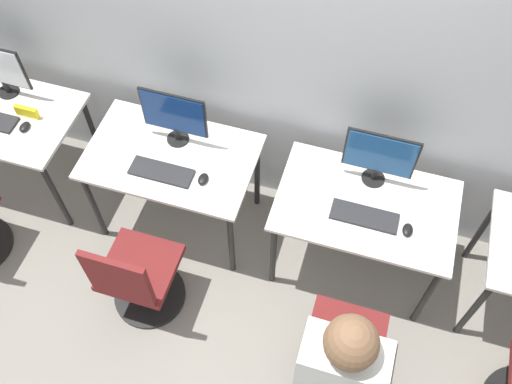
{
  "coord_description": "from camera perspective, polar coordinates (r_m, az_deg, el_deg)",
  "views": [
    {
      "loc": [
        0.53,
        -1.6,
        3.62
      ],
      "look_at": [
        0.0,
        0.14,
        0.9
      ],
      "focal_mm": 40.0,
      "sensor_mm": 36.0,
      "label": 1
    }
  ],
  "objects": [
    {
      "name": "keyboard_right",
      "position": [
        3.4,
        10.77,
        -2.4
      ],
      "size": [
        0.4,
        0.14,
        0.02
      ],
      "color": "#262628",
      "rests_on": "desk_right"
    },
    {
      "name": "desk_far_left",
      "position": [
        4.29,
        -24.26,
        6.54
      ],
      "size": [
        1.08,
        0.68,
        0.75
      ],
      "color": "silver",
      "rests_on": "ground_plane"
    },
    {
      "name": "wall_back",
      "position": [
        3.32,
        3.48,
        14.08
      ],
      "size": [
        12.0,
        0.05,
        2.8
      ],
      "color": "#B7BCC1",
      "rests_on": "ground_plane"
    },
    {
      "name": "mouse_left",
      "position": [
        3.5,
        -5.31,
        1.3
      ],
      "size": [
        0.06,
        0.09,
        0.03
      ],
      "color": "black",
      "rests_on": "desk_left"
    },
    {
      "name": "monitor_right",
      "position": [
        3.4,
        12.25,
        3.5
      ],
      "size": [
        0.42,
        0.14,
        0.41
      ],
      "color": "black",
      "rests_on": "desk_right"
    },
    {
      "name": "mouse_far_left",
      "position": [
        4.03,
        -22.13,
        6.06
      ],
      "size": [
        0.06,
        0.09,
        0.03
      ],
      "color": "black",
      "rests_on": "desk_far_left"
    },
    {
      "name": "desk_right",
      "position": [
        3.54,
        10.8,
        -2.01
      ],
      "size": [
        1.08,
        0.68,
        0.75
      ],
      "color": "silver",
      "rests_on": "ground_plane"
    },
    {
      "name": "keyboard_left",
      "position": [
        3.57,
        -9.44,
        1.99
      ],
      "size": [
        0.4,
        0.14,
        0.02
      ],
      "color": "#262628",
      "rests_on": "desk_left"
    },
    {
      "name": "office_chair_left",
      "position": [
        3.66,
        -11.71,
        -8.56
      ],
      "size": [
        0.48,
        0.48,
        0.9
      ],
      "color": "black",
      "rests_on": "ground_plane"
    },
    {
      "name": "ground_plane",
      "position": [
        3.99,
        -0.58,
        -8.79
      ],
      "size": [
        20.0,
        20.0,
        0.0
      ],
      "primitive_type": "plane",
      "color": "gray"
    },
    {
      "name": "monitor_left",
      "position": [
        3.56,
        -8.2,
        7.54
      ],
      "size": [
        0.42,
        0.14,
        0.41
      ],
      "color": "black",
      "rests_on": "desk_left"
    },
    {
      "name": "placard_far_left",
      "position": [
        4.08,
        -21.95,
        7.46
      ],
      "size": [
        0.16,
        0.03,
        0.08
      ],
      "color": "yellow",
      "rests_on": "desk_far_left"
    },
    {
      "name": "desk_left",
      "position": [
        3.72,
        -8.41,
        2.81
      ],
      "size": [
        1.08,
        0.68,
        0.75
      ],
      "color": "silver",
      "rests_on": "ground_plane"
    },
    {
      "name": "office_chair_right",
      "position": [
        3.46,
        8.57,
        -15.61
      ],
      "size": [
        0.48,
        0.48,
        0.9
      ],
      "color": "black",
      "rests_on": "ground_plane"
    },
    {
      "name": "mouse_right",
      "position": [
        3.4,
        14.92,
        -3.68
      ],
      "size": [
        0.06,
        0.09,
        0.03
      ],
      "color": "black",
      "rests_on": "desk_right"
    }
  ]
}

